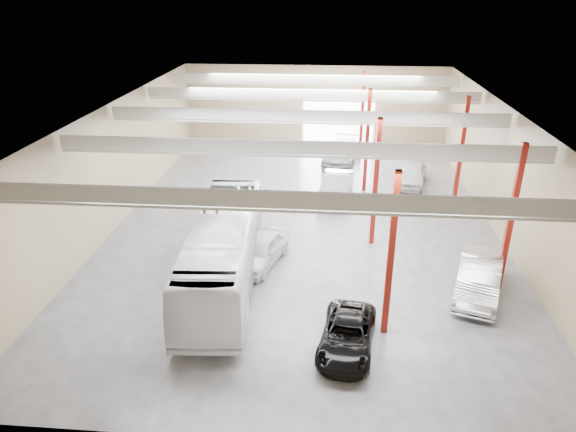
# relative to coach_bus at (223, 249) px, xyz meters

# --- Properties ---
(depot_shell) EXTENTS (22.12, 32.12, 7.06)m
(depot_shell) POSITION_rel_coach_bus_xyz_m (3.63, 7.05, 3.29)
(depot_shell) COLOR #46464C
(depot_shell) RESTS_ON ground
(coach_bus) EXTENTS (3.64, 12.25, 3.37)m
(coach_bus) POSITION_rel_coach_bus_xyz_m (0.00, 0.00, 0.00)
(coach_bus) COLOR silver
(coach_bus) RESTS_ON ground
(black_sedan) EXTENTS (2.60, 4.61, 1.22)m
(black_sedan) POSITION_rel_coach_bus_xyz_m (5.75, -4.64, -1.07)
(black_sedan) COLOR black
(black_sedan) RESTS_ON ground
(car_row_a) EXTENTS (2.98, 4.82, 1.53)m
(car_row_a) POSITION_rel_coach_bus_xyz_m (1.50, 1.78, -0.92)
(car_row_a) COLOR silver
(car_row_a) RESTS_ON ground
(car_row_b) EXTENTS (2.53, 5.40, 1.71)m
(car_row_b) POSITION_rel_coach_bus_xyz_m (5.38, 10.83, -0.83)
(car_row_b) COLOR #AFAFB4
(car_row_b) RESTS_ON ground
(car_row_c) EXTENTS (3.28, 6.15, 1.70)m
(car_row_c) POSITION_rel_coach_bus_xyz_m (5.73, 18.57, -0.84)
(car_row_c) COLOR gray
(car_row_c) RESTS_ON ground
(car_right_near) EXTENTS (3.32, 5.50, 1.71)m
(car_right_near) POSITION_rel_coach_bus_xyz_m (11.80, -0.21, -0.83)
(car_right_near) COLOR #B3B3B8
(car_right_near) RESTS_ON ground
(car_right_far) EXTENTS (2.89, 4.87, 1.56)m
(car_right_far) POSITION_rel_coach_bus_xyz_m (10.75, 13.98, -0.91)
(car_right_far) COLOR silver
(car_right_far) RESTS_ON ground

